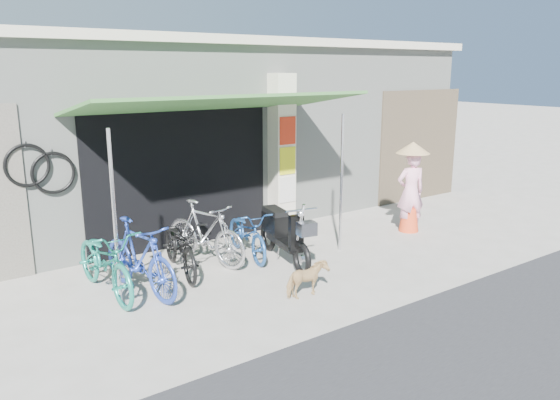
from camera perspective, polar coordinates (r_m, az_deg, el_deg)
ground at (r=8.52m, az=5.04°, el=-7.66°), size 80.00×80.00×0.00m
bicycle_shop at (r=12.33m, az=-10.41°, el=7.54°), size 12.30×5.30×3.66m
shop_pillar at (r=10.52m, az=0.11°, el=4.92°), size 0.42×0.44×3.00m
awning at (r=8.79m, az=-6.21°, el=9.80°), size 4.60×1.88×2.72m
neighbour_right at (r=13.46m, az=14.35°, el=5.54°), size 2.60×0.06×2.60m
bike_teal at (r=7.94m, az=-17.79°, el=-6.11°), size 0.75×1.90×0.98m
bike_blue at (r=7.85m, az=-14.46°, el=-5.84°), size 0.81×1.82×1.06m
bike_black at (r=8.51m, az=-10.38°, el=-4.68°), size 0.88×1.78×0.89m
bike_silver at (r=8.87m, az=-7.83°, el=-3.37°), size 0.97×1.77×1.03m
bike_navy at (r=9.13m, az=-3.44°, el=-3.46°), size 0.80×1.63×0.82m
street_dog at (r=7.58m, az=2.85°, el=-8.30°), size 0.61×0.28×0.51m
moped at (r=8.87m, az=0.28°, el=-3.51°), size 0.62×1.82×1.04m
nun at (r=10.73m, az=13.51°, el=1.27°), size 0.66×0.64×1.75m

